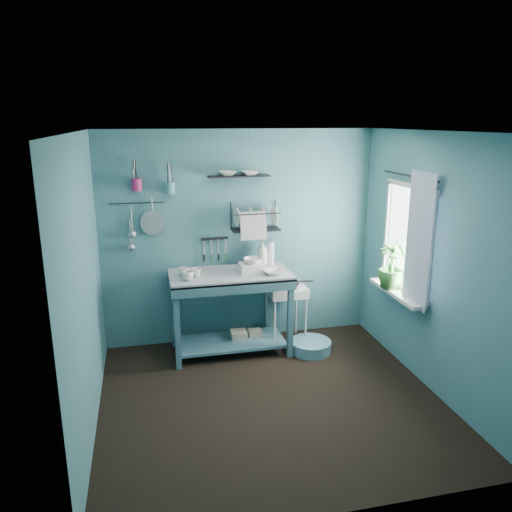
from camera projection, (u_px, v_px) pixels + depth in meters
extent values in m
plane|color=black|center=(271.00, 399.00, 4.79)|extent=(3.20, 3.20, 0.00)
plane|color=silver|center=(273.00, 132.00, 4.13)|extent=(3.20, 3.20, 0.00)
plane|color=#35646D|center=(240.00, 238.00, 5.87)|extent=(3.20, 0.00, 3.20)
plane|color=#35646D|center=(334.00, 347.00, 3.05)|extent=(3.20, 0.00, 3.20)
plane|color=#35646D|center=(84.00, 288.00, 4.12)|extent=(0.00, 3.00, 3.00)
plane|color=#35646D|center=(432.00, 264.00, 4.81)|extent=(0.00, 3.00, 3.00)
cube|color=#315967|center=(231.00, 313.00, 5.66)|extent=(1.39, 0.76, 0.95)
imported|color=silver|center=(188.00, 276.00, 5.27)|extent=(0.12, 0.12, 0.10)
imported|color=silver|center=(196.00, 273.00, 5.39)|extent=(0.14, 0.14, 0.09)
imported|color=silver|center=(185.00, 272.00, 5.42)|extent=(0.17, 0.17, 0.10)
cube|color=silver|center=(252.00, 268.00, 5.56)|extent=(0.28, 0.22, 0.10)
imported|color=silver|center=(252.00, 261.00, 5.54)|extent=(0.20, 0.19, 0.06)
imported|color=silver|center=(263.00, 253.00, 5.78)|extent=(0.12, 0.12, 0.30)
cylinder|color=#B4C1C8|center=(270.00, 253.00, 5.82)|extent=(0.09, 0.09, 0.28)
imported|color=silver|center=(273.00, 272.00, 5.49)|extent=(0.22, 0.22, 0.05)
cube|color=silver|center=(286.00, 313.00, 5.99)|extent=(0.47, 0.47, 0.70)
cylinder|color=black|center=(286.00, 282.00, 5.88)|extent=(0.30, 0.30, 0.03)
cube|color=black|center=(215.00, 239.00, 5.77)|extent=(0.32, 0.03, 0.03)
cube|color=black|center=(255.00, 216.00, 5.71)|extent=(0.56, 0.25, 0.32)
cube|color=black|center=(239.00, 176.00, 5.58)|extent=(0.71, 0.21, 0.02)
imported|color=silver|center=(227.00, 174.00, 5.54)|extent=(0.22, 0.22, 0.05)
imported|color=silver|center=(250.00, 174.00, 5.60)|extent=(0.21, 0.21, 0.05)
cylinder|color=#A41E55|center=(137.00, 185.00, 5.37)|extent=(0.11, 0.11, 0.13)
cylinder|color=teal|center=(170.00, 188.00, 5.46)|extent=(0.11, 0.11, 0.13)
cylinder|color=#A4A7AC|center=(153.00, 223.00, 5.55)|extent=(0.28, 0.03, 0.28)
cylinder|color=#A4A7AC|center=(132.00, 219.00, 5.49)|extent=(0.01, 0.01, 0.30)
cylinder|color=#A4A7AC|center=(130.00, 232.00, 5.53)|extent=(0.01, 0.01, 0.30)
cylinder|color=black|center=(137.00, 203.00, 5.47)|extent=(0.60, 0.01, 0.01)
plane|color=white|center=(408.00, 239.00, 5.19)|extent=(0.00, 1.10, 1.10)
cube|color=silver|center=(397.00, 293.00, 5.32)|extent=(0.16, 0.95, 0.04)
plane|color=silver|center=(418.00, 241.00, 4.88)|extent=(0.00, 1.35, 1.35)
cylinder|color=black|center=(409.00, 176.00, 5.00)|extent=(0.02, 1.05, 0.02)
imported|color=#2B5F26|center=(391.00, 266.00, 5.36)|extent=(0.35, 0.35, 0.50)
cube|color=gray|center=(239.00, 340.00, 5.83)|extent=(0.18, 0.18, 0.22)
cube|color=gray|center=(255.00, 338.00, 5.90)|extent=(0.15, 0.15, 0.20)
cylinder|color=teal|center=(311.00, 346.00, 5.77)|extent=(0.47, 0.47, 0.13)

